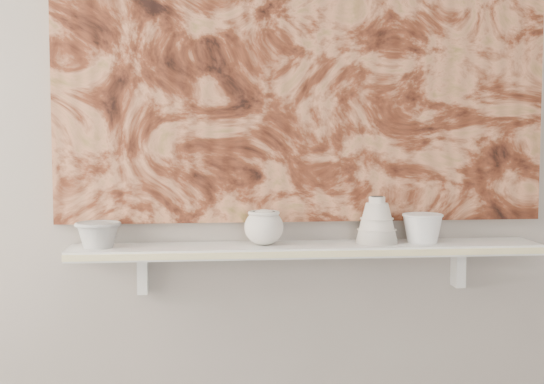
{
  "coord_description": "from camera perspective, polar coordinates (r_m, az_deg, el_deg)",
  "views": [
    {
      "loc": [
        -0.33,
        -0.71,
        1.26
      ],
      "look_at": [
        -0.11,
        1.49,
        1.09
      ],
      "focal_mm": 50.0,
      "sensor_mm": 36.0,
      "label": 1
    }
  ],
  "objects": [
    {
      "name": "painting",
      "position": [
        2.33,
        2.41,
        11.31
      ],
      "size": [
        1.5,
        0.02,
        1.1
      ],
      "primitive_type": "cube",
      "color": "#612B19",
      "rests_on": "wall_back"
    },
    {
      "name": "cup_cream",
      "position": [
        2.24,
        -0.62,
        -2.67
      ],
      "size": [
        0.14,
        0.14,
        0.11
      ],
      "primitive_type": null,
      "rotation": [
        0.0,
        0.0,
        0.28
      ],
      "color": "beige",
      "rests_on": "shelf"
    },
    {
      "name": "wall_back",
      "position": [
        2.33,
        2.34,
        6.64
      ],
      "size": [
        3.6,
        0.0,
        3.6
      ],
      "primitive_type": "plane",
      "rotation": [
        1.57,
        0.0,
        0.0
      ],
      "color": "gray",
      "rests_on": "floor"
    },
    {
      "name": "bracket_right",
      "position": [
        2.46,
        13.84,
        -5.54
      ],
      "size": [
        0.03,
        0.06,
        0.12
      ],
      "primitive_type": "cube",
      "color": "silver",
      "rests_on": "wall_back"
    },
    {
      "name": "house_motif",
      "position": [
        2.41,
        13.08,
        3.65
      ],
      "size": [
        0.09,
        0.0,
        0.08
      ],
      "primitive_type": "cube",
      "color": "black",
      "rests_on": "painting"
    },
    {
      "name": "bowl_white",
      "position": [
        2.33,
        11.26,
        -2.67
      ],
      "size": [
        0.15,
        0.15,
        0.09
      ],
      "primitive_type": null,
      "rotation": [
        0.0,
        0.0,
        -0.25
      ],
      "color": "white",
      "rests_on": "shelf"
    },
    {
      "name": "bracket_left",
      "position": [
        2.32,
        -9.71,
        -6.05
      ],
      "size": [
        0.03,
        0.06,
        0.12
      ],
      "primitive_type": "cube",
      "color": "silver",
      "rests_on": "wall_back"
    },
    {
      "name": "shelf",
      "position": [
        2.27,
        2.65,
        -4.34
      ],
      "size": [
        1.4,
        0.18,
        0.03
      ],
      "primitive_type": "cube",
      "color": "silver",
      "rests_on": "wall_back"
    },
    {
      "name": "bell_vessel",
      "position": [
        2.29,
        7.9,
        -2.1
      ],
      "size": [
        0.16,
        0.16,
        0.14
      ],
      "primitive_type": null,
      "rotation": [
        0.0,
        0.0,
        -0.28
      ],
      "color": "silver",
      "rests_on": "shelf"
    },
    {
      "name": "bowl_grey",
      "position": [
        2.25,
        -12.96,
        -3.13
      ],
      "size": [
        0.13,
        0.13,
        0.08
      ],
      "primitive_type": null,
      "rotation": [
        0.0,
        0.0,
        0.0
      ],
      "color": "#9D9C9A",
      "rests_on": "shelf"
    },
    {
      "name": "shelf_stripe",
      "position": [
        2.17,
        3.01,
        -4.71
      ],
      "size": [
        1.4,
        0.01,
        0.02
      ],
      "primitive_type": "cube",
      "color": "beige",
      "rests_on": "shelf"
    }
  ]
}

